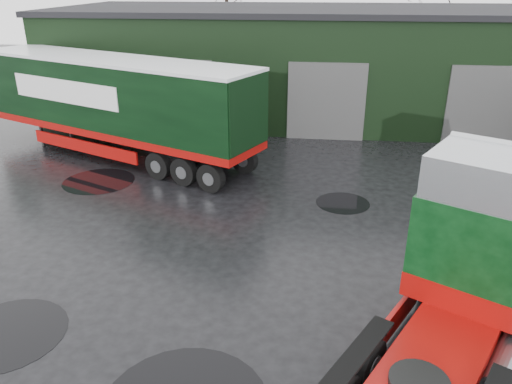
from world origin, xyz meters
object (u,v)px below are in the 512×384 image
(hero_tractor, at_px, (458,285))
(tree_back_a, at_px, (227,20))
(warehouse, at_px, (327,61))
(trailer_left, at_px, (114,108))
(tree_back_b, at_px, (430,36))

(hero_tractor, xyz_separation_m, tree_back_a, (-10.50, 32.99, 2.47))
(warehouse, distance_m, tree_back_a, 12.90)
(trailer_left, distance_m, tree_back_b, 26.84)
(hero_tractor, bearing_deg, warehouse, 125.85)
(warehouse, bearing_deg, trailer_left, -134.54)
(hero_tractor, bearing_deg, tree_back_a, 137.30)
(warehouse, xyz_separation_m, hero_tractor, (2.50, -22.99, -0.87))
(warehouse, relative_size, tree_back_a, 3.41)
(warehouse, bearing_deg, hero_tractor, -83.79)
(warehouse, xyz_separation_m, trailer_left, (-9.84, -10.00, -0.82))
(tree_back_b, bearing_deg, trailer_left, -131.73)
(trailer_left, bearing_deg, tree_back_b, -17.51)
(trailer_left, xyz_separation_m, tree_back_a, (1.84, 20.00, 2.41))
(hero_tractor, height_order, trailer_left, trailer_left)
(trailer_left, bearing_deg, warehouse, -20.32)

